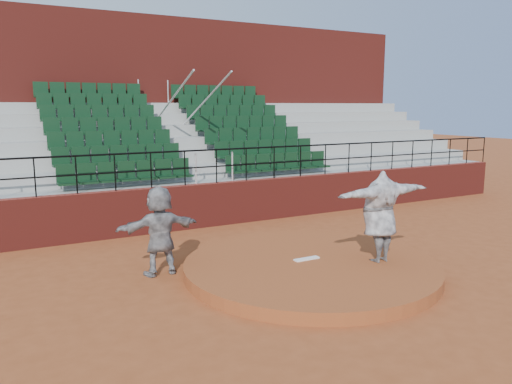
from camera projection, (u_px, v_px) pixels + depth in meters
ground at (310, 272)px, 10.88m from camera, size 90.00×90.00×0.00m
pitchers_mound at (310, 267)px, 10.86m from camera, size 5.50×5.50×0.25m
pitching_rubber at (307, 259)px, 10.96m from camera, size 0.60×0.15×0.03m
boundary_wall at (217, 204)px, 15.11m from camera, size 24.00×0.30×1.30m
wall_railing at (216, 159)px, 14.87m from camera, size 24.04×0.05×1.03m
seating_deck at (176, 165)px, 18.13m from camera, size 24.00×5.97×4.63m
press_box_facade at (144, 107)px, 21.21m from camera, size 24.00×3.00×7.10m
pitcher at (380, 216)px, 10.70m from camera, size 2.45×0.71×1.99m
fielder at (160, 231)px, 10.61m from camera, size 1.79×0.58×1.93m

